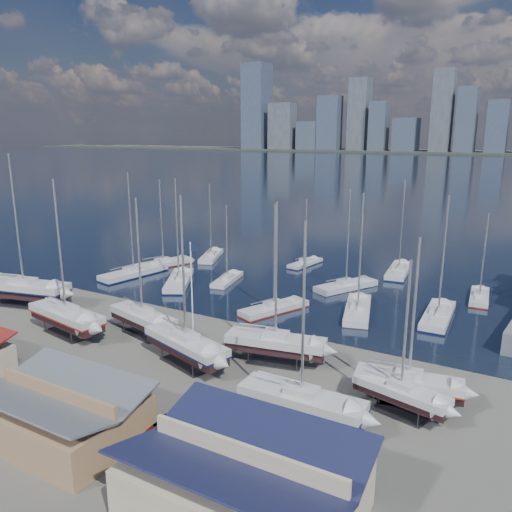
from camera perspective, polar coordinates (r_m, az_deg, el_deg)
The scene contains 31 objects.
ground at distance 52.31m, azimuth -7.58°, elevation -11.14°, with size 1400.00×1400.00×0.00m, color #605E59.
water at distance 349.55m, azimuth 24.84°, elevation 8.96°, with size 1400.00×600.00×0.40m, color #182437.
far_shore at distance 608.69m, azimuth 27.06°, elevation 10.40°, with size 1400.00×80.00×2.20m, color #2D332D.
skyline at distance 602.77m, azimuth 26.67°, elevation 14.05°, with size 639.14×43.80×107.69m.
shed_grey at distance 41.21m, azimuth -21.64°, elevation -16.00°, with size 12.60×8.40×4.17m.
shed_blue at distance 31.91m, azimuth -1.30°, elevation -23.97°, with size 13.65×9.45×4.71m.
sailboat_cradle_0 at distance 71.95m, azimuth -24.97°, elevation -3.40°, with size 12.77×6.11×19.60m.
sailboat_cradle_1 at distance 59.92m, azimuth -20.86°, elevation -6.44°, with size 11.16×4.68×17.38m.
sailboat_cradle_2 at distance 57.31m, azimuth -12.84°, elevation -6.88°, with size 9.80×4.87×15.45m.
sailboat_cradle_3 at distance 49.52m, azimuth -8.02°, elevation -9.98°, with size 10.70×5.76×16.61m.
sailboat_cradle_4 at distance 49.46m, azimuth 2.24°, elevation -9.91°, with size 10.10×4.50×15.94m.
sailboat_cradle_5 at distance 39.83m, azimuth 5.21°, elevation -16.21°, with size 9.98×2.85×16.09m.
sailboat_cradle_6 at distance 44.31m, azimuth 17.03°, elevation -13.65°, with size 8.97×3.60×14.23m.
sailboat_cradle_7 at distance 42.75m, azimuth 16.24°, elevation -14.76°, with size 8.00×3.88×12.84m.
sailboat_moored_0 at distance 81.24m, azimuth -13.78°, elevation -2.04°, with size 5.30×11.82×17.08m.
sailboat_moored_1 at distance 86.06m, azimuth -10.55°, elevation -0.99°, with size 6.42×10.59×15.32m.
sailboat_moored_2 at distance 90.21m, azimuth -5.15°, elevation -0.11°, with size 5.81×9.63×14.08m.
sailboat_moored_3 at distance 75.54m, azimuth -8.79°, elevation -3.00°, with size 8.12×11.14×16.51m.
sailboat_moored_4 at distance 75.83m, azimuth -3.30°, elevation -2.78°, with size 3.81×8.44×12.31m.
sailboat_moored_5 at distance 85.63m, azimuth 5.64°, elevation -0.89°, with size 3.52×8.20×11.87m.
sailboat_moored_6 at distance 63.48m, azimuth 2.07°, elevation -6.13°, with size 6.38×9.91×14.42m.
sailboat_moored_7 at distance 73.51m, azimuth 10.25°, elevation -3.53°, with size 7.25×10.14×15.13m.
sailboat_moored_8 at distance 83.34m, azimuth 16.00°, elevation -1.79°, with size 3.95×10.84×15.87m.
sailboat_moored_9 at distance 64.02m, azimuth 11.54°, elevation -6.23°, with size 5.54×10.90×15.86m.
sailboat_moored_10 at distance 64.76m, azimuth 20.07°, elevation -6.59°, with size 3.31×10.70×15.85m.
sailboat_moored_11 at distance 74.34m, azimuth 24.16°, elevation -4.37°, with size 2.90×8.46×12.44m.
car_a at distance 48.41m, azimuth -20.41°, elevation -13.05°, with size 1.88×4.66×1.59m, color gray.
car_b at distance 51.92m, azimuth -21.56°, elevation -11.39°, with size 1.49×4.28×1.41m, color gray.
car_c at distance 40.16m, azimuth -10.30°, elevation -18.51°, with size 2.12×4.60×1.28m, color gray.
car_d at distance 37.84m, azimuth 0.15°, elevation -20.29°, with size 2.12×5.21×1.51m, color gray.
flagpole at distance 50.49m, azimuth -7.28°, elevation -3.92°, with size 1.03×0.12×11.64m.
Camera 1 is at (28.92, -47.65, 21.98)m, focal length 35.00 mm.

